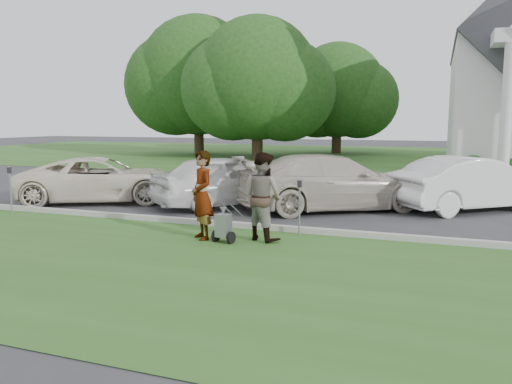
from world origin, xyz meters
The scene contains 16 objects.
ground centered at (0.00, 0.00, 0.00)m, with size 120.00×120.00×0.00m, color #333335.
grass_strip centered at (0.00, -3.00, 0.01)m, with size 80.00×7.00×0.01m, color #31571E.
church_lawn centered at (0.00, 27.00, 0.01)m, with size 80.00×30.00×0.01m, color #31571E.
curb centered at (0.00, 0.55, 0.07)m, with size 80.00×0.18×0.15m, color #9E9E93.
tree_left centered at (-8.01, 21.99, 5.11)m, with size 10.63×8.40×9.71m.
tree_far centered at (-14.01, 24.99, 5.69)m, with size 11.64×9.20×10.73m.
tree_back centered at (-4.01, 29.99, 4.73)m, with size 9.61×7.60×8.89m.
striping_cart centered at (-0.47, -0.96, 0.37)m, with size 0.55×0.98×0.86m.
person_left centered at (-1.05, -0.82, 0.99)m, with size 0.73×0.48×1.99m, color #999999.
person_right centered at (0.25, -0.42, 0.98)m, with size 0.95×0.74×1.96m, color #999999.
parking_meter_near centered at (0.90, 0.27, 0.83)m, with size 0.10×0.09×1.32m.
parking_meter_far centered at (-7.55, 0.08, 0.87)m, with size 0.10×0.09×1.38m.
car_a centered at (-6.48, 2.82, 0.74)m, with size 2.44×5.30×1.47m, color beige.
car_b centered at (-2.30, 3.51, 0.81)m, with size 1.92×4.76×1.62m, color white.
car_c centered at (0.92, 3.94, 0.83)m, with size 2.34×5.75×1.67m, color beige.
car_d centered at (4.85, 5.24, 0.80)m, with size 1.70×4.88×1.61m, color white.
Camera 1 is at (3.85, -10.74, 2.66)m, focal length 35.00 mm.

